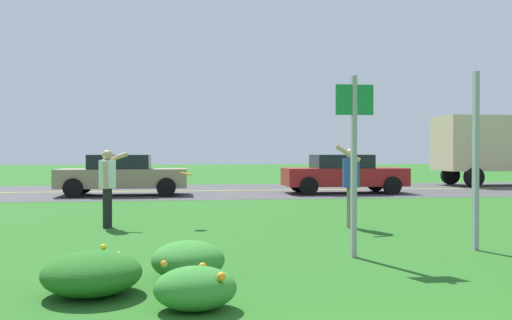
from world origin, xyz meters
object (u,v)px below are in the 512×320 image
(sign_post_by_roadside, at_px, (476,161))
(person_thrower_white_shirt, at_px, (108,181))
(person_catcher_blue_shirt, at_px, (351,180))
(car_tan_center_left, at_px, (122,175))
(frisbee_orange, at_px, (186,174))
(sign_post_near_path, at_px, (354,148))
(car_red_center_right, at_px, (343,174))
(box_truck_silver, at_px, (506,147))

(sign_post_by_roadside, relative_size, person_thrower_white_shirt, 1.77)
(person_catcher_blue_shirt, height_order, car_tan_center_left, person_catcher_blue_shirt)
(person_thrower_white_shirt, height_order, frisbee_orange, person_thrower_white_shirt)
(sign_post_near_path, distance_m, sign_post_by_roadside, 2.10)
(car_tan_center_left, bearing_deg, frisbee_orange, -75.68)
(car_red_center_right, relative_size, box_truck_silver, 0.67)
(box_truck_silver, bearing_deg, car_red_center_right, -156.40)
(person_thrower_white_shirt, bearing_deg, person_catcher_blue_shirt, -8.01)
(sign_post_by_roadside, height_order, person_catcher_blue_shirt, sign_post_by_roadside)
(sign_post_near_path, height_order, car_tan_center_left, sign_post_near_path)
(sign_post_near_path, xyz_separation_m, box_truck_silver, (12.48, 16.37, 0.21))
(box_truck_silver, bearing_deg, person_thrower_white_shirt, -142.53)
(sign_post_by_roadside, distance_m, car_red_center_right, 12.23)
(car_tan_center_left, bearing_deg, box_truck_silver, 12.92)
(sign_post_near_path, xyz_separation_m, car_tan_center_left, (-4.61, 12.45, -0.86))
(sign_post_by_roadside, bearing_deg, person_thrower_white_shirt, 150.49)
(person_thrower_white_shirt, xyz_separation_m, person_catcher_blue_shirt, (4.88, -0.69, 0.02))
(person_catcher_blue_shirt, relative_size, box_truck_silver, 0.25)
(person_thrower_white_shirt, xyz_separation_m, box_truck_silver, (16.46, 12.62, 0.86))
(sign_post_near_path, bearing_deg, person_catcher_blue_shirt, 73.65)
(sign_post_near_path, height_order, sign_post_by_roadside, sign_post_by_roadside)
(sign_post_by_roadside, distance_m, person_thrower_white_shirt, 6.97)
(person_catcher_blue_shirt, height_order, frisbee_orange, person_catcher_blue_shirt)
(person_thrower_white_shirt, bearing_deg, car_red_center_right, 49.27)
(frisbee_orange, bearing_deg, person_thrower_white_shirt, -178.83)
(car_tan_center_left, bearing_deg, car_red_center_right, 0.00)
(sign_post_near_path, xyz_separation_m, car_red_center_right, (3.51, 12.45, -0.86))
(person_catcher_blue_shirt, height_order, box_truck_silver, box_truck_silver)
(person_catcher_blue_shirt, distance_m, car_red_center_right, 9.75)
(sign_post_near_path, distance_m, person_thrower_white_shirt, 5.51)
(person_thrower_white_shirt, relative_size, car_red_center_right, 0.35)
(sign_post_near_path, distance_m, car_tan_center_left, 13.30)
(car_red_center_right, bearing_deg, sign_post_near_path, -105.73)
(person_thrower_white_shirt, relative_size, frisbee_orange, 6.08)
(sign_post_near_path, distance_m, box_truck_silver, 20.59)
(person_thrower_white_shirt, relative_size, car_tan_center_left, 0.35)
(frisbee_orange, relative_size, car_tan_center_left, 0.06)
(sign_post_by_roadside, height_order, car_red_center_right, sign_post_by_roadside)
(person_catcher_blue_shirt, height_order, car_red_center_right, person_catcher_blue_shirt)
(sign_post_near_path, bearing_deg, box_truck_silver, 52.68)
(sign_post_near_path, distance_m, car_red_center_right, 12.96)
(sign_post_near_path, distance_m, frisbee_orange, 4.51)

